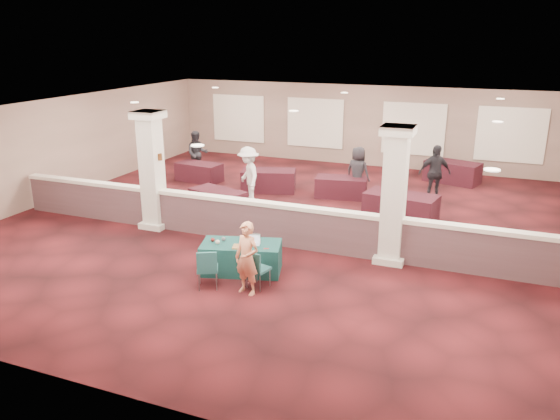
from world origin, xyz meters
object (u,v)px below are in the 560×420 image
at_px(far_table_front_left, 218,201).
at_px(attendee_b, 248,176).
at_px(far_table_back_left, 199,172).
at_px(attendee_a, 197,153).
at_px(far_table_back_center, 341,187).
at_px(attendee_c, 434,173).
at_px(attendee_d, 358,172).
at_px(conf_chair_main, 256,266).
at_px(conf_chair_side, 207,266).
at_px(woman, 247,258).
at_px(near_table, 241,257).
at_px(far_table_front_center, 269,181).
at_px(far_table_back_right, 452,172).
at_px(far_table_front_right, 401,208).

distance_m(far_table_front_left, attendee_b, 1.34).
xyz_separation_m(far_table_back_left, attendee_a, (-0.46, 0.71, 0.51)).
relative_size(far_table_back_center, attendee_c, 0.91).
bearing_deg(attendee_d, attendee_a, 9.71).
distance_m(conf_chair_main, far_table_back_left, 9.13).
height_order(conf_chair_side, woman, woman).
distance_m(conf_chair_side, attendee_c, 9.08).
height_order(conf_chair_side, attendee_c, attendee_c).
xyz_separation_m(far_table_back_center, attendee_b, (-2.49, -1.80, 0.58)).
bearing_deg(near_table, attendee_b, 96.97).
bearing_deg(attendee_d, far_table_front_center, 23.91).
bearing_deg(far_table_front_center, far_table_back_center, 4.59).
relative_size(conf_chair_side, far_table_front_left, 0.52).
xyz_separation_m(conf_chair_main, far_table_back_center, (-0.17, 7.18, -0.16)).
bearing_deg(far_table_back_right, attendee_c, -98.17).
bearing_deg(far_table_back_right, far_table_back_left, -159.40).
bearing_deg(attendee_b, attendee_d, 85.11).
xyz_separation_m(conf_chair_side, attendee_d, (1.21, 7.89, 0.31)).
xyz_separation_m(near_table, far_table_front_right, (2.71, 4.81, 0.07)).
relative_size(far_table_front_center, far_table_back_center, 1.09).
bearing_deg(far_table_front_center, attendee_c, 9.99).
relative_size(far_table_back_left, attendee_d, 0.98).
height_order(far_table_front_center, far_table_back_left, far_table_front_center).
bearing_deg(woman, attendee_c, 84.96).
height_order(far_table_front_right, far_table_back_center, far_table_front_right).
distance_m(conf_chair_main, attendee_b, 6.02).
xyz_separation_m(far_table_front_right, far_table_back_center, (-2.23, 1.72, -0.07)).
xyz_separation_m(woman, attendee_d, (0.36, 7.75, 0.06)).
relative_size(conf_chair_side, attendee_a, 0.52).
bearing_deg(woman, far_table_back_center, 104.19).
height_order(woman, far_table_front_right, woman).
bearing_deg(far_table_back_center, far_table_back_left, 179.07).
relative_size(far_table_front_right, attendee_b, 1.09).
relative_size(attendee_b, attendee_d, 1.10).
bearing_deg(conf_chair_main, conf_chair_side, -143.13).
relative_size(far_table_front_right, attendee_a, 1.18).
bearing_deg(far_table_back_left, far_table_front_center, -5.73).
xyz_separation_m(far_table_front_left, far_table_front_right, (5.22, 1.18, 0.06)).
relative_size(woman, far_table_back_center, 0.94).
xyz_separation_m(conf_chair_side, attendee_b, (-1.74, 5.79, 0.39)).
distance_m(far_table_back_right, attendee_d, 4.09).
relative_size(near_table, woman, 1.14).
bearing_deg(far_table_back_left, attendee_d, 2.10).
bearing_deg(far_table_back_left, conf_chair_main, -52.80).
bearing_deg(attendee_d, far_table_back_center, 47.56).
bearing_deg(far_table_front_left, attendee_a, 127.31).
xyz_separation_m(attendee_b, attendee_c, (5.32, 2.54, -0.01)).
height_order(attendee_a, attendee_b, attendee_b).
bearing_deg(far_table_back_right, far_table_front_right, -100.99).
bearing_deg(near_table, far_table_front_right, 44.58).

